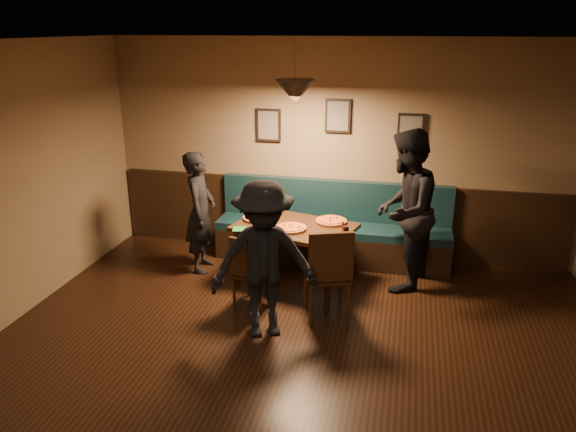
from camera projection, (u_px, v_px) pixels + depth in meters
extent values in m
plane|color=black|center=(271.00, 424.00, 4.22)|extent=(7.00, 7.00, 0.00)
plane|color=silver|center=(266.00, 46.00, 3.29)|extent=(7.00, 7.00, 0.00)
plane|color=#8C704F|center=(337.00, 151.00, 6.97)|extent=(6.00, 0.00, 6.00)
cube|color=black|center=(335.00, 217.00, 7.24)|extent=(5.88, 0.06, 1.00)
cube|color=black|center=(269.00, 125.00, 7.03)|extent=(0.32, 0.04, 0.42)
cube|color=black|center=(338.00, 116.00, 6.79)|extent=(0.32, 0.04, 0.42)
cube|color=black|center=(411.00, 131.00, 6.66)|extent=(0.32, 0.04, 0.42)
cone|color=black|center=(295.00, 91.00, 5.83)|extent=(0.44, 0.44, 0.25)
cube|color=#301E0D|center=(294.00, 253.00, 6.46)|extent=(1.51, 1.17, 0.71)
imported|color=black|center=(200.00, 212.00, 6.66)|extent=(0.43, 0.59, 1.51)
imported|color=black|center=(404.00, 211.00, 6.16)|extent=(0.89, 1.04, 1.86)
imported|color=black|center=(264.00, 260.00, 5.21)|extent=(1.17, 0.95, 1.59)
cylinder|color=orange|center=(258.00, 218.00, 6.53)|extent=(0.41, 0.41, 0.04)
cylinder|color=gold|center=(291.00, 228.00, 6.21)|extent=(0.47, 0.47, 0.04)
cylinder|color=gold|center=(331.00, 221.00, 6.43)|extent=(0.40, 0.40, 0.04)
cylinder|color=black|center=(346.00, 232.00, 5.95)|extent=(0.07, 0.07, 0.14)
cylinder|color=#A91E05|center=(343.00, 225.00, 6.18)|extent=(0.03, 0.03, 0.12)
cube|color=#207832|center=(251.00, 216.00, 6.65)|extent=(0.20, 0.20, 0.01)
cube|color=#1F7727|center=(240.00, 229.00, 6.22)|extent=(0.19, 0.19, 0.01)
cube|color=silver|center=(287.00, 238.00, 5.97)|extent=(0.19, 0.09, 0.00)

